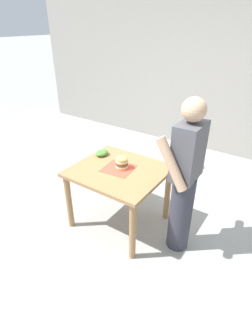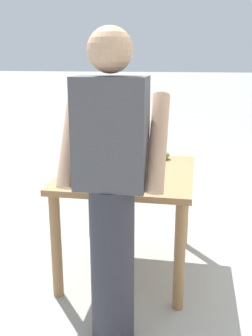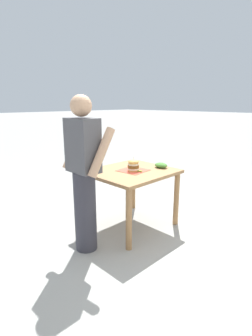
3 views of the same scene
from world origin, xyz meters
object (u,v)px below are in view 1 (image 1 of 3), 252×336
(sandwich, at_px, (122,162))
(diner_across_table, at_px, (185,178))
(side_salad, at_px, (102,153))
(pickle_spear, at_px, (125,164))
(patio_table, at_px, (119,179))

(sandwich, xyz_separation_m, diner_across_table, (-0.00, 0.76, 0.04))
(sandwich, relative_size, side_salad, 1.04)
(pickle_spear, bearing_deg, sandwich, 7.55)
(patio_table, bearing_deg, sandwich, 163.81)
(sandwich, xyz_separation_m, pickle_spear, (-0.08, -0.01, -0.06))
(side_salad, bearing_deg, diner_across_table, 83.56)
(pickle_spear, xyz_separation_m, side_salad, (-0.05, -0.39, 0.02))
(pickle_spear, relative_size, diner_across_table, 0.05)
(diner_across_table, bearing_deg, sandwich, -89.89)
(patio_table, height_order, sandwich, sandwich)
(pickle_spear, relative_size, side_salad, 0.46)
(patio_table, distance_m, pickle_spear, 0.19)
(patio_table, bearing_deg, diner_across_table, 93.38)
(sandwich, bearing_deg, patio_table, -16.19)
(sandwich, distance_m, diner_across_table, 0.76)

